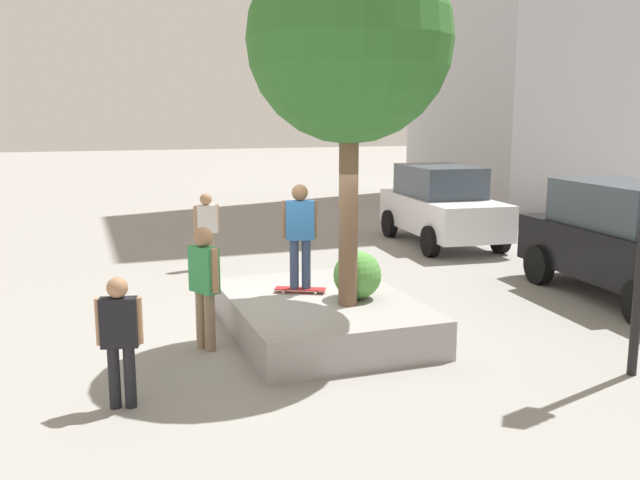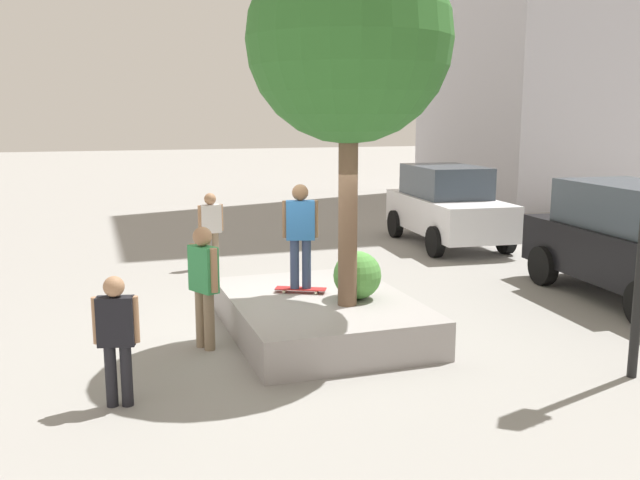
% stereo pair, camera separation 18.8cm
% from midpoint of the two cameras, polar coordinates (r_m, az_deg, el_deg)
% --- Properties ---
extents(ground_plane, '(120.00, 120.00, 0.00)m').
position_cam_midpoint_polar(ground_plane, '(10.66, -2.27, -7.77)').
color(ground_plane, gray).
extents(planter_ledge, '(3.61, 2.68, 0.57)m').
position_cam_midpoint_polar(planter_ledge, '(10.57, -0.51, -6.32)').
color(planter_ledge, gray).
rests_on(planter_ledge, ground).
extents(plaza_tree, '(2.87, 2.87, 5.23)m').
position_cam_midpoint_polar(plaza_tree, '(9.79, 1.93, 16.33)').
color(plaza_tree, brown).
rests_on(plaza_tree, planter_ledge).
extents(boxwood_shrub, '(0.73, 0.73, 0.73)m').
position_cam_midpoint_polar(boxwood_shrub, '(10.36, 2.63, -2.95)').
color(boxwood_shrub, '#4C8C3D').
rests_on(boxwood_shrub, planter_ledge).
extents(skateboard, '(0.55, 0.81, 0.07)m').
position_cam_midpoint_polar(skateboard, '(10.76, -2.16, -4.15)').
color(skateboard, '#A51E1E').
rests_on(skateboard, planter_ledge).
extents(skateboarder, '(0.30, 0.54, 1.65)m').
position_cam_midpoint_polar(skateboarder, '(10.56, -2.20, 0.94)').
color(skateboarder, navy).
rests_on(skateboarder, skateboard).
extents(police_car, '(4.55, 2.38, 2.05)m').
position_cam_midpoint_polar(police_car, '(18.01, 9.82, 2.93)').
color(police_car, white).
rests_on(police_car, ground).
extents(sedan_parked, '(4.72, 2.46, 2.13)m').
position_cam_midpoint_polar(sedan_parked, '(13.57, 24.24, -0.05)').
color(sedan_parked, black).
rests_on(sedan_parked, ground).
extents(passerby_with_bag, '(0.26, 0.56, 1.67)m').
position_cam_midpoint_polar(passerby_with_bag, '(15.06, -9.84, 1.22)').
color(passerby_with_bag, '#847056').
rests_on(passerby_with_bag, ground).
extents(pedestrian_crossing, '(0.55, 0.39, 1.78)m').
position_cam_midpoint_polar(pedestrian_crossing, '(9.82, -10.22, -3.28)').
color(pedestrian_crossing, '#847056').
rests_on(pedestrian_crossing, ground).
extents(bystander_watching, '(0.27, 0.51, 1.54)m').
position_cam_midpoint_polar(bystander_watching, '(8.12, -17.09, -7.48)').
color(bystander_watching, black).
rests_on(bystander_watching, ground).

